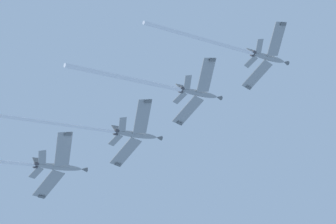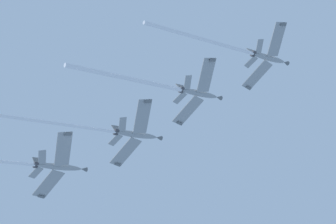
% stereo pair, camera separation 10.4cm
% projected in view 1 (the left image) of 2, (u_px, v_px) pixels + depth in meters
% --- Properties ---
extents(jet_lead, '(22.12, 38.97, 23.78)m').
position_uv_depth(jet_lead, '(246.00, 51.00, 129.76)').
color(jet_lead, gray).
extents(jet_second, '(21.75, 37.27, 22.54)m').
position_uv_depth(jet_second, '(171.00, 87.00, 125.68)').
color(jet_second, gray).
extents(jet_third, '(21.83, 38.17, 22.39)m').
position_uv_depth(jet_third, '(116.00, 132.00, 123.66)').
color(jet_third, gray).
extents(jet_fourth, '(19.92, 32.98, 19.08)m').
position_uv_depth(jet_fourth, '(40.00, 165.00, 121.99)').
color(jet_fourth, gray).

